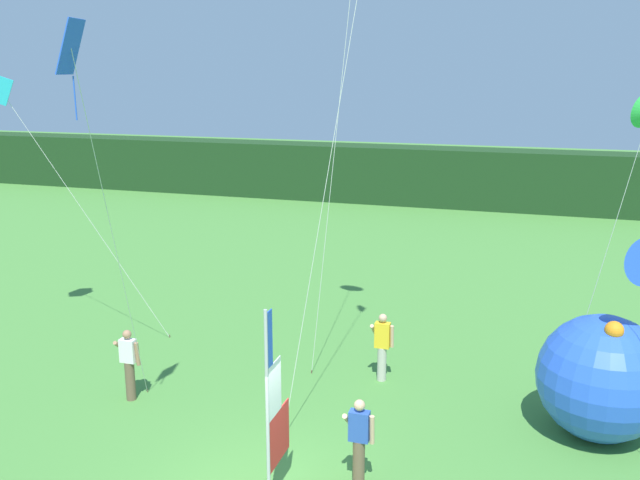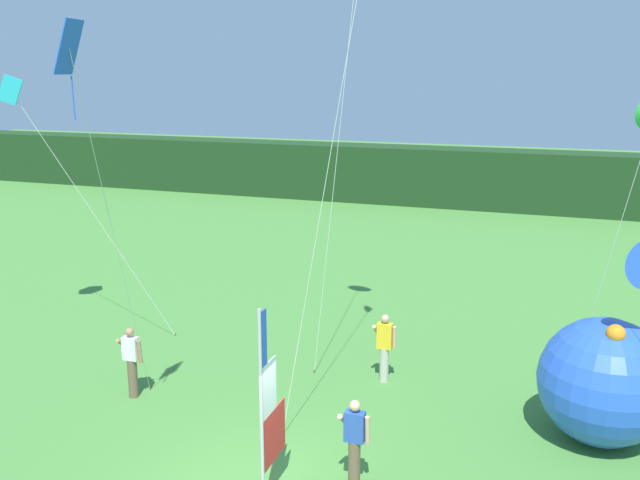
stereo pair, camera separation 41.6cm
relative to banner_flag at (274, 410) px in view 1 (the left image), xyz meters
The scene contains 8 objects.
distant_treeline 28.01m from the banner_flag, 90.51° to the left, with size 80.00×2.40×3.15m, color #193819.
banner_flag is the anchor object (origin of this frame).
person_near_banner 5.26m from the banner_flag, 150.22° to the left, with size 0.55×0.48×1.69m.
person_mid_field 5.39m from the banner_flag, 82.02° to the left, with size 0.55×0.48×1.70m.
person_far_left 1.75m from the banner_flag, 33.88° to the left, with size 0.55×0.48×1.70m.
inflatable_balloon 6.85m from the banner_flag, 36.13° to the left, with size 2.58×2.58×2.67m.
kite_blue_diamond_1 6.43m from the banner_flag, behind, with size 1.36×3.63×8.12m.
kite_cyan_box_5 11.72m from the banner_flag, 151.99° to the left, with size 4.22×1.60×7.21m.
Camera 1 is at (4.14, -9.84, 7.34)m, focal length 38.56 mm.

